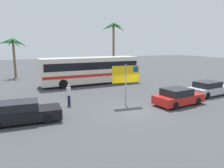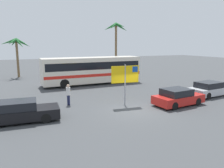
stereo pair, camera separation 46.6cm
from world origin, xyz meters
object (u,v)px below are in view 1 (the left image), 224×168
Objects in this scene: bus_front_coach at (91,69)px; car_silver at (208,89)px; car_black at (22,112)px; car_red at (178,97)px; ferry_sign at (126,76)px; pedestrian_crossing_lot at (69,93)px.

car_silver is at bearing -53.05° from bus_front_coach.
car_red is (11.33, -1.23, -0.00)m from car_black.
car_silver is at bearing 4.45° from ferry_sign.
car_silver and car_black have the same top height.
car_black is (-16.15, 0.05, 0.00)m from car_silver.
car_red is (3.75, -1.65, -1.69)m from ferry_sign.
bus_front_coach reaches higher than car_silver.
pedestrian_crossing_lot reaches higher than car_black.
pedestrian_crossing_lot is at bearing 161.39° from ferry_sign.
car_silver is 1.07× the size of car_red.
pedestrian_crossing_lot is (-4.82, -7.84, -0.81)m from bus_front_coach.
bus_front_coach is at bearing 92.81° from ferry_sign.
ferry_sign is 4.43m from car_red.
bus_front_coach is at bearing 100.02° from car_red.
ferry_sign is at bearing 8.88° from car_black.
car_silver is 12.80m from pedestrian_crossing_lot.
pedestrian_crossing_lot is at bearing -121.61° from bus_front_coach.
pedestrian_crossing_lot is (-3.99, 1.97, -1.36)m from ferry_sign.
car_silver is at bearing 5.47° from car_black.
bus_front_coach reaches higher than car_red.
pedestrian_crossing_lot is (-7.74, 3.62, 0.33)m from car_red.
ferry_sign is at bearing 136.53° from pedestrian_crossing_lot.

